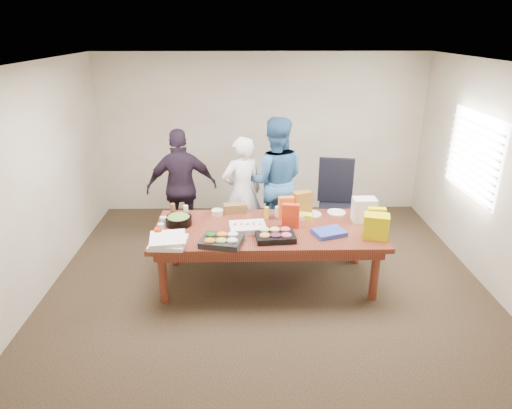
{
  "coord_description": "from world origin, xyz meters",
  "views": [
    {
      "loc": [
        -0.26,
        -5.03,
        3.08
      ],
      "look_at": [
        -0.14,
        0.1,
        1.02
      ],
      "focal_mm": 31.43,
      "sensor_mm": 36.0,
      "label": 1
    }
  ],
  "objects_px": {
    "person_center": "(242,192)",
    "salad_bowl": "(179,221)",
    "conference_table": "(268,255)",
    "person_right": "(275,181)",
    "sheet_cake": "(248,228)",
    "office_chair": "(337,207)"
  },
  "relations": [
    {
      "from": "person_center",
      "to": "person_right",
      "type": "bearing_deg",
      "value": 177.72
    },
    {
      "from": "person_right",
      "to": "salad_bowl",
      "type": "bearing_deg",
      "value": 41.75
    },
    {
      "from": "person_center",
      "to": "salad_bowl",
      "type": "bearing_deg",
      "value": 28.44
    },
    {
      "from": "person_center",
      "to": "sheet_cake",
      "type": "xyz_separation_m",
      "value": [
        0.07,
        -1.13,
        -0.04
      ]
    },
    {
      "from": "person_right",
      "to": "salad_bowl",
      "type": "xyz_separation_m",
      "value": [
        -1.28,
        -1.1,
        -0.14
      ]
    },
    {
      "from": "person_center",
      "to": "sheet_cake",
      "type": "distance_m",
      "value": 1.13
    },
    {
      "from": "person_center",
      "to": "salad_bowl",
      "type": "relative_size",
      "value": 4.99
    },
    {
      "from": "person_right",
      "to": "sheet_cake",
      "type": "relative_size",
      "value": 4.39
    },
    {
      "from": "conference_table",
      "to": "salad_bowl",
      "type": "xyz_separation_m",
      "value": [
        -1.12,
        0.13,
        0.43
      ]
    },
    {
      "from": "office_chair",
      "to": "salad_bowl",
      "type": "xyz_separation_m",
      "value": [
        -2.18,
        -0.87,
        0.19
      ]
    },
    {
      "from": "office_chair",
      "to": "person_center",
      "type": "xyz_separation_m",
      "value": [
        -1.39,
        0.06,
        0.22
      ]
    },
    {
      "from": "person_center",
      "to": "person_right",
      "type": "xyz_separation_m",
      "value": [
        0.48,
        0.17,
        0.12
      ]
    },
    {
      "from": "office_chair",
      "to": "person_center",
      "type": "distance_m",
      "value": 1.41
    },
    {
      "from": "conference_table",
      "to": "sheet_cake",
      "type": "xyz_separation_m",
      "value": [
        -0.25,
        -0.06,
        0.41
      ]
    },
    {
      "from": "office_chair",
      "to": "salad_bowl",
      "type": "height_order",
      "value": "office_chair"
    },
    {
      "from": "office_chair",
      "to": "salad_bowl",
      "type": "bearing_deg",
      "value": -147.34
    },
    {
      "from": "person_right",
      "to": "sheet_cake",
      "type": "xyz_separation_m",
      "value": [
        -0.41,
        -1.29,
        -0.16
      ]
    },
    {
      "from": "salad_bowl",
      "to": "office_chair",
      "type": "bearing_deg",
      "value": 21.77
    },
    {
      "from": "conference_table",
      "to": "salad_bowl",
      "type": "distance_m",
      "value": 1.2
    },
    {
      "from": "office_chair",
      "to": "sheet_cake",
      "type": "distance_m",
      "value": 1.7
    },
    {
      "from": "office_chair",
      "to": "person_center",
      "type": "bearing_deg",
      "value": -171.77
    },
    {
      "from": "conference_table",
      "to": "salad_bowl",
      "type": "height_order",
      "value": "salad_bowl"
    }
  ]
}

